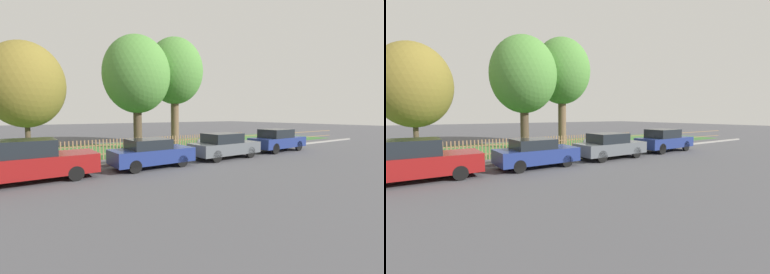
# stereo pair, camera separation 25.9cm
# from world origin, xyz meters

# --- Properties ---
(ground_plane) EXTENTS (120.00, 120.00, 0.00)m
(ground_plane) POSITION_xyz_m (0.00, 0.00, 0.00)
(ground_plane) COLOR #4C4C51
(kerb_stone) EXTENTS (40.80, 0.20, 0.12)m
(kerb_stone) POSITION_xyz_m (0.00, 0.10, 0.06)
(kerb_stone) COLOR gray
(kerb_stone) RESTS_ON ground
(grass_strip) EXTENTS (40.80, 7.92, 0.01)m
(grass_strip) POSITION_xyz_m (0.00, 5.99, 0.01)
(grass_strip) COLOR #3D7033
(grass_strip) RESTS_ON ground
(park_fence) EXTENTS (40.80, 0.05, 1.11)m
(park_fence) POSITION_xyz_m (0.00, 2.04, 0.56)
(park_fence) COLOR olive
(park_fence) RESTS_ON ground
(parked_car_silver_hatchback) EXTENTS (4.60, 1.86, 1.55)m
(parked_car_silver_hatchback) POSITION_xyz_m (-6.47, -1.12, 0.76)
(parked_car_silver_hatchback) COLOR maroon
(parked_car_silver_hatchback) RESTS_ON ground
(parked_car_black_saloon) EXTENTS (3.79, 1.79, 1.33)m
(parked_car_black_saloon) POSITION_xyz_m (-1.62, -1.25, 0.67)
(parked_car_black_saloon) COLOR navy
(parked_car_black_saloon) RESTS_ON ground
(parked_car_navy_estate) EXTENTS (4.11, 1.79, 1.42)m
(parked_car_navy_estate) POSITION_xyz_m (2.85, -1.27, 0.72)
(parked_car_navy_estate) COLOR #51565B
(parked_car_navy_estate) RESTS_ON ground
(parked_car_red_compact) EXTENTS (4.22, 1.85, 1.49)m
(parked_car_red_compact) POSITION_xyz_m (7.70, -1.11, 0.76)
(parked_car_red_compact) COLOR navy
(parked_car_red_compact) RESTS_ON ground
(covered_motorcycle) EXTENTS (1.87, 0.90, 1.10)m
(covered_motorcycle) POSITION_xyz_m (3.38, 0.93, 0.67)
(covered_motorcycle) COLOR black
(covered_motorcycle) RESTS_ON ground
(tree_nearest_kerb) EXTENTS (4.91, 4.91, 7.24)m
(tree_nearest_kerb) POSITION_xyz_m (-6.19, 8.22, 4.41)
(tree_nearest_kerb) COLOR #473828
(tree_nearest_kerb) RESTS_ON ground
(tree_behind_motorcycle) EXTENTS (4.76, 4.76, 8.03)m
(tree_behind_motorcycle) POSITION_xyz_m (0.46, 5.45, 5.26)
(tree_behind_motorcycle) COLOR #473828
(tree_behind_motorcycle) RESTS_ON ground
(tree_mid_park) EXTENTS (4.75, 4.75, 8.79)m
(tree_mid_park) POSITION_xyz_m (4.30, 6.70, 6.00)
(tree_mid_park) COLOR brown
(tree_mid_park) RESTS_ON ground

